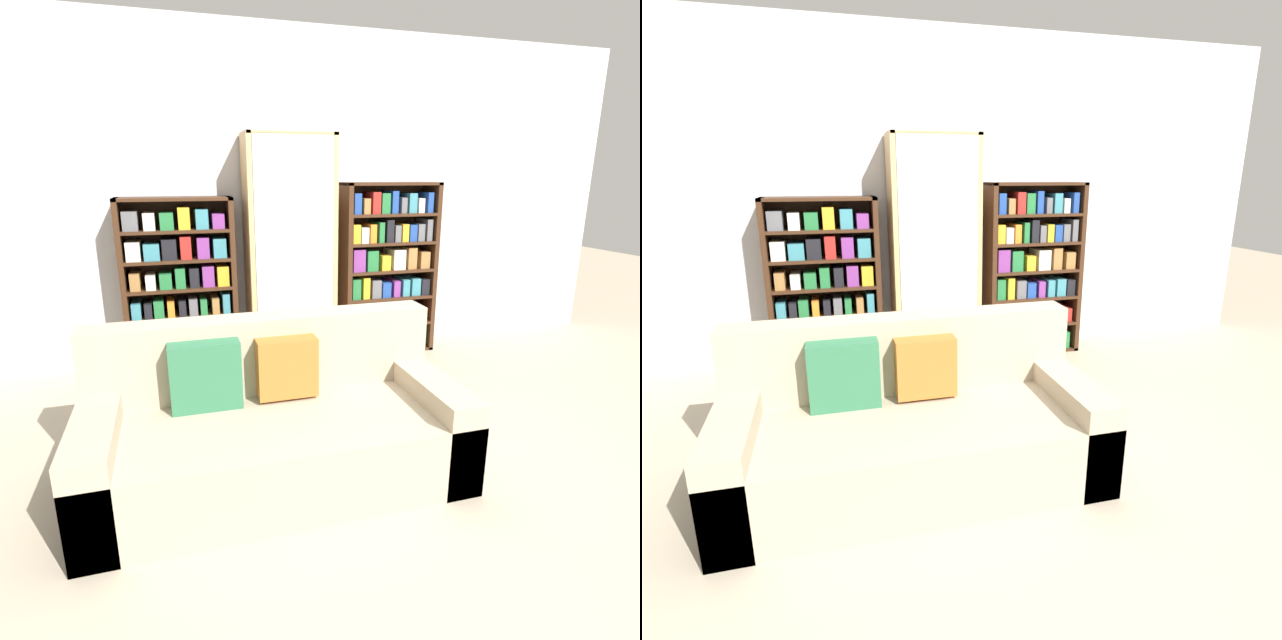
{
  "view_description": "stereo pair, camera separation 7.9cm",
  "coord_description": "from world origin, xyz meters",
  "views": [
    {
      "loc": [
        -0.94,
        -1.87,
        1.56
      ],
      "look_at": [
        -0.0,
        1.28,
        0.6
      ],
      "focal_mm": 28.0,
      "sensor_mm": 36.0,
      "label": 1
    },
    {
      "loc": [
        -0.86,
        -1.89,
        1.56
      ],
      "look_at": [
        -0.0,
        1.28,
        0.6
      ],
      "focal_mm": 28.0,
      "sensor_mm": 36.0,
      "label": 2
    }
  ],
  "objects": [
    {
      "name": "couch",
      "position": [
        -0.49,
        0.47,
        0.28
      ],
      "size": [
        1.91,
        0.87,
        0.81
      ],
      "color": "tan",
      "rests_on": "ground"
    },
    {
      "name": "display_cabinet",
      "position": [
        -0.0,
        2.16,
        0.94
      ],
      "size": [
        0.72,
        0.36,
        1.87
      ],
      "color": "tan",
      "rests_on": "ground"
    },
    {
      "name": "bookshelf_left",
      "position": [
        -0.89,
        2.18,
        0.68
      ],
      "size": [
        0.87,
        0.32,
        1.4
      ],
      "color": "#3D2314",
      "rests_on": "ground"
    },
    {
      "name": "wine_bottle",
      "position": [
        0.56,
        1.26,
        0.15
      ],
      "size": [
        0.09,
        0.09,
        0.36
      ],
      "color": "black",
      "rests_on": "ground"
    },
    {
      "name": "ground_plane",
      "position": [
        0.0,
        0.0,
        0.0
      ],
      "size": [
        16.0,
        16.0,
        0.0
      ],
      "primitive_type": "plane",
      "color": "tan"
    },
    {
      "name": "wall_back",
      "position": [
        0.0,
        2.38,
        1.35
      ],
      "size": [
        6.33,
        0.06,
        2.7
      ],
      "color": "silver",
      "rests_on": "ground"
    },
    {
      "name": "bookshelf_right",
      "position": [
        0.88,
        2.18,
        0.73
      ],
      "size": [
        0.85,
        0.32,
        1.5
      ],
      "color": "#3D2314",
      "rests_on": "ground"
    }
  ]
}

